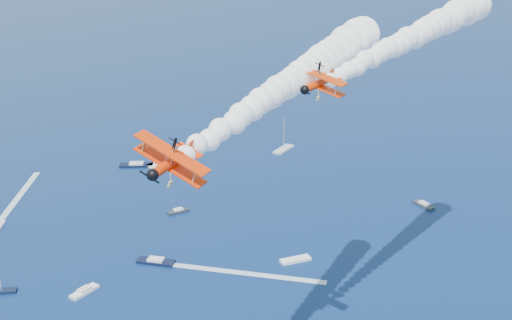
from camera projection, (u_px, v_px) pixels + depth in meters
biplane_lead at (319, 83)px, 102.79m from camera, size 11.47×12.86×7.97m
biplane_trail at (172, 162)px, 76.75m from camera, size 12.67×13.60×9.19m
smoke_trail_lead at (415, 36)px, 125.20m from camera, size 65.56×49.02×11.23m
smoke_trail_trail at (294, 80)px, 101.92m from camera, size 66.02×60.57×11.23m
spectator_boats at (41, 253)px, 175.81m from camera, size 200.79×195.93×0.70m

